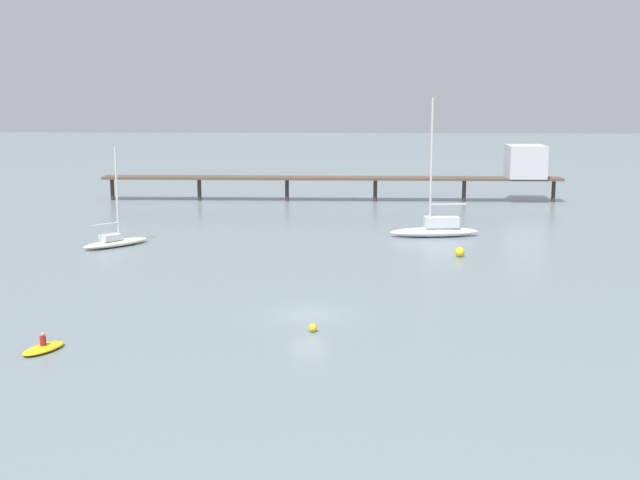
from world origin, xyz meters
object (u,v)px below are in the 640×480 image
sailboat_cream (115,240)px  mooring_buoy_near (313,328)px  mooring_buoy_mid (460,252)px  sailboat_white (436,228)px  dinghy_yellow (43,348)px  pier (450,168)px

sailboat_cream → mooring_buoy_near: 33.63m
sailboat_cream → mooring_buoy_mid: sailboat_cream is taller
sailboat_white → mooring_buoy_near: bearing=-107.7°
mooring_buoy_near → mooring_buoy_mid: mooring_buoy_mid is taller
dinghy_yellow → mooring_buoy_near: (15.43, 4.49, 0.07)m
pier → sailboat_cream: sailboat_cream is taller
mooring_buoy_near → sailboat_white: bearing=72.3°
sailboat_cream → sailboat_white: size_ratio=0.68×
sailboat_white → dinghy_yellow: sailboat_white is taller
sailboat_white → dinghy_yellow: (-26.15, -37.99, -0.70)m
sailboat_cream → mooring_buoy_mid: size_ratio=10.85×
pier → dinghy_yellow: 70.30m
sailboat_cream → dinghy_yellow: size_ratio=2.87×
dinghy_yellow → mooring_buoy_near: size_ratio=6.03×
sailboat_cream → mooring_buoy_mid: bearing=-6.3°
pier → sailboat_white: 25.90m
sailboat_cream → dinghy_yellow: bearing=-81.8°
dinghy_yellow → sailboat_white: bearing=55.5°
mooring_buoy_mid → sailboat_cream: bearing=173.7°
pier → mooring_buoy_near: bearing=-104.1°
pier → mooring_buoy_near: pier is taller
sailboat_white → mooring_buoy_mid: bearing=-83.1°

